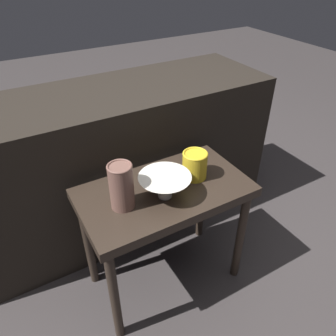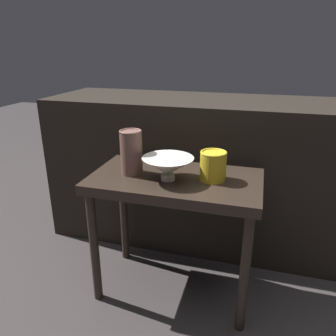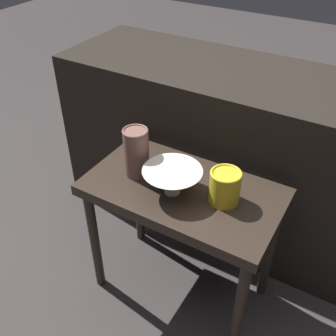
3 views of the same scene
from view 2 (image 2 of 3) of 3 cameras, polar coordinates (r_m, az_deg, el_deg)
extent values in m
plane|color=#383333|center=(1.55, 1.13, -19.98)|extent=(8.00, 8.00, 0.00)
cube|color=#2D231C|center=(1.28, 1.29, -2.35)|extent=(0.66, 0.37, 0.04)
cylinder|color=#2D231C|center=(1.38, -12.70, -13.50)|extent=(0.04, 0.04, 0.49)
cylinder|color=#2D231C|center=(1.25, 13.16, -17.70)|extent=(0.04, 0.04, 0.49)
cylinder|color=#2D231C|center=(1.61, -7.70, -7.89)|extent=(0.04, 0.04, 0.49)
cylinder|color=#2D231C|center=(1.50, 13.89, -10.71)|extent=(0.04, 0.04, 0.49)
cube|color=black|center=(1.77, 5.26, -0.34)|extent=(1.53, 0.50, 0.76)
cylinder|color=silver|center=(1.24, -0.02, -1.59)|extent=(0.05, 0.05, 0.02)
cone|color=silver|center=(1.22, -0.02, 0.34)|extent=(0.19, 0.19, 0.07)
cylinder|color=brown|center=(1.28, -6.40, 2.66)|extent=(0.09, 0.09, 0.17)
torus|color=brown|center=(1.26, -6.56, 6.36)|extent=(0.09, 0.09, 0.01)
cylinder|color=gold|center=(1.23, 7.85, 0.28)|extent=(0.10, 0.10, 0.11)
torus|color=gold|center=(1.22, 7.97, 2.65)|extent=(0.10, 0.10, 0.01)
camera|label=1|loc=(0.88, -62.89, 31.16)|focal=35.00mm
camera|label=3|loc=(0.46, 78.92, 58.60)|focal=42.00mm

